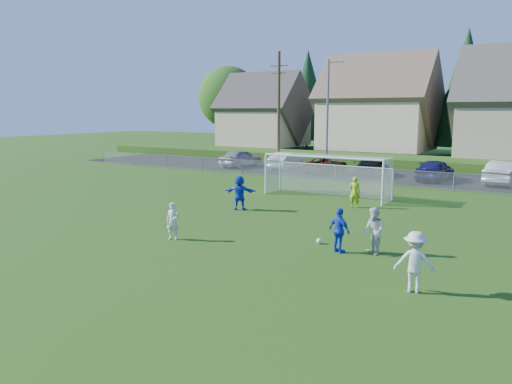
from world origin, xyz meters
TOP-DOWN VIEW (x-y plane):
  - ground at (0.00, 0.00)m, footprint 160.00×160.00m
  - asphalt_lot at (0.00, 27.50)m, footprint 60.00×60.00m
  - grass_embankment at (0.00, 35.00)m, footprint 70.00×6.00m
  - soccer_ball at (4.06, 6.08)m, footprint 0.22×0.22m
  - player_white_a at (-1.14, 3.60)m, footprint 0.62×0.49m
  - player_white_b at (6.27, 5.82)m, footprint 1.04×1.03m
  - player_white_c at (8.49, 2.78)m, footprint 1.25×0.88m
  - player_blue_a at (5.16, 5.38)m, footprint 1.03×0.74m
  - player_blue_b at (-2.23, 10.00)m, footprint 1.74×1.02m
  - goalkeeper at (2.58, 13.71)m, footprint 0.65×0.48m
  - car_a at (-13.17, 26.58)m, footprint 2.25×4.77m
  - car_b at (-8.69, 26.99)m, footprint 1.76×4.56m
  - car_c at (-4.62, 26.24)m, footprint 2.39×4.93m
  - car_d at (-1.05, 26.99)m, footprint 2.33×4.83m
  - car_e at (3.87, 26.44)m, footprint 2.23×4.73m
  - car_f at (8.42, 26.98)m, footprint 2.39×5.15m
  - soccer_goal at (0.00, 16.05)m, footprint 7.42×1.90m
  - chainlink_fence at (0.00, 22.00)m, footprint 52.06×0.06m
  - streetlight at (-4.45, 26.00)m, footprint 1.38×0.18m
  - utility_pole at (-9.50, 27.00)m, footprint 1.60×0.26m
  - houses_row at (1.97, 42.46)m, footprint 53.90×11.45m
  - tree_row at (1.04, 48.74)m, footprint 65.98×12.36m

SIDE VIEW (x-z plane):
  - ground at x=0.00m, z-range 0.00..0.00m
  - asphalt_lot at x=0.00m, z-range 0.01..0.01m
  - soccer_ball at x=4.06m, z-range 0.00..0.22m
  - grass_embankment at x=0.00m, z-range 0.00..0.80m
  - chainlink_fence at x=0.00m, z-range 0.03..1.23m
  - car_c at x=-4.62m, z-range 0.00..1.35m
  - car_d at x=-1.05m, z-range 0.00..1.35m
  - car_b at x=-8.69m, z-range 0.00..1.48m
  - player_white_a at x=-1.14m, z-range 0.00..1.48m
  - car_e at x=3.87m, z-range 0.00..1.57m
  - car_a at x=-13.17m, z-range 0.00..1.58m
  - player_blue_a at x=5.16m, z-range 0.00..1.63m
  - car_f at x=8.42m, z-range 0.00..1.64m
  - goalkeeper at x=2.58m, z-range 0.00..1.64m
  - player_white_b at x=6.27m, z-range 0.00..1.69m
  - player_white_c at x=8.49m, z-range 0.00..1.75m
  - player_blue_b at x=-2.23m, z-range 0.00..1.78m
  - soccer_goal at x=0.00m, z-range 0.38..2.88m
  - streetlight at x=-4.45m, z-range 0.34..9.34m
  - utility_pole at x=-9.50m, z-range 0.15..10.15m
  - tree_row at x=1.04m, z-range 0.01..13.81m
  - houses_row at x=1.97m, z-range 0.69..13.97m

